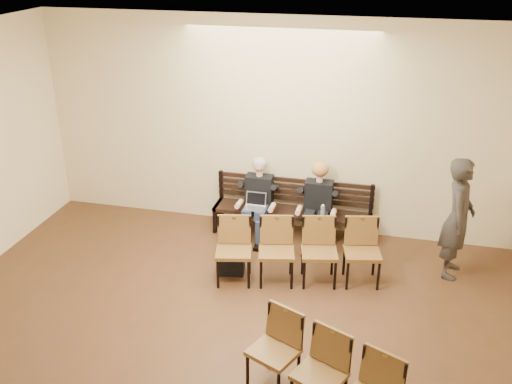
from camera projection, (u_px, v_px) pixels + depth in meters
room_walls at (188, 183)px, 5.11m from camera, size 8.02×10.01×3.51m
bench at (291, 223)px, 9.42m from camera, size 2.60×0.90×0.45m
seated_man at (258, 199)px, 9.25m from camera, size 0.54×0.75×1.31m
seated_woman at (317, 207)px, 9.06m from camera, size 0.54×0.75×1.26m
laptop at (254, 210)px, 9.09m from camera, size 0.34×0.28×0.24m
water_bottle at (322, 218)px, 8.84m from camera, size 0.07×0.07×0.21m
bag at (231, 264)px, 8.40m from camera, size 0.42×0.32×0.28m
passerby at (459, 210)px, 8.02m from camera, size 0.61×0.83×2.08m
chair_row_front at (298, 253)px, 8.05m from camera, size 2.37×1.00×0.95m
chair_row_back at (319, 376)px, 5.82m from camera, size 1.71×1.15×0.92m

